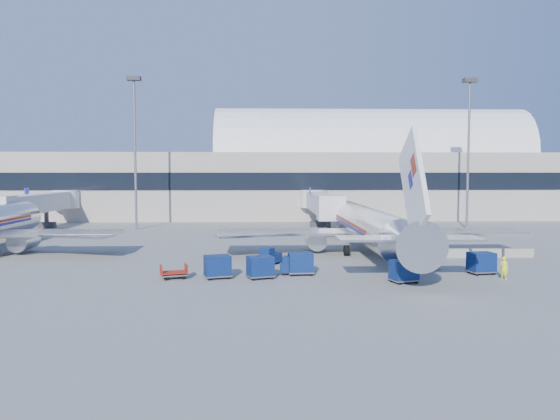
{
  "coord_description": "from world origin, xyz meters",
  "views": [
    {
      "loc": [
        -1.36,
        -51.77,
        8.61
      ],
      "look_at": [
        0.64,
        6.0,
        4.56
      ],
      "focal_mm": 35.0,
      "sensor_mm": 36.0,
      "label": 1
    }
  ],
  "objects_px": {
    "jetbridge_near": "(320,203)",
    "cart_train_b": "(260,267)",
    "mast_west": "(135,130)",
    "cart_train_a": "(301,263)",
    "barrier_near": "(454,253)",
    "barrier_mid": "(486,253)",
    "jetbridge_mid": "(40,203)",
    "tug_left": "(269,257)",
    "airliner_main": "(370,226)",
    "cart_solo_far": "(481,263)",
    "tug_lead": "(293,266)",
    "mast_east": "(469,131)",
    "cart_train_c": "(218,266)",
    "cart_open_red": "(174,274)",
    "tug_right": "(425,261)",
    "barrier_far": "(518,253)",
    "cart_solo_near": "(404,271)",
    "ramp_worker": "(504,268)"
  },
  "relations": [
    {
      "from": "tug_lead",
      "to": "cart_train_b",
      "type": "distance_m",
      "value": 3.25
    },
    {
      "from": "jetbridge_mid",
      "to": "cart_solo_far",
      "type": "xyz_separation_m",
      "value": [
        51.6,
        -37.67,
        -2.95
      ]
    },
    {
      "from": "tug_lead",
      "to": "barrier_near",
      "type": "bearing_deg",
      "value": 26.8
    },
    {
      "from": "airliner_main",
      "to": "tug_right",
      "type": "relative_size",
      "value": 15.82
    },
    {
      "from": "jetbridge_mid",
      "to": "mast_east",
      "type": "distance_m",
      "value": 65.32
    },
    {
      "from": "jetbridge_mid",
      "to": "mast_west",
      "type": "height_order",
      "value": "mast_west"
    },
    {
      "from": "airliner_main",
      "to": "cart_solo_far",
      "type": "relative_size",
      "value": 15.84
    },
    {
      "from": "jetbridge_mid",
      "to": "barrier_mid",
      "type": "relative_size",
      "value": 9.17
    },
    {
      "from": "tug_left",
      "to": "cart_train_c",
      "type": "distance_m",
      "value": 7.7
    },
    {
      "from": "cart_open_red",
      "to": "cart_train_a",
      "type": "bearing_deg",
      "value": -9.44
    },
    {
      "from": "airliner_main",
      "to": "cart_solo_far",
      "type": "height_order",
      "value": "airliner_main"
    },
    {
      "from": "mast_west",
      "to": "cart_train_a",
      "type": "distance_m",
      "value": 44.89
    },
    {
      "from": "mast_east",
      "to": "cart_train_c",
      "type": "bearing_deg",
      "value": -132.58
    },
    {
      "from": "jetbridge_near",
      "to": "mast_west",
      "type": "bearing_deg",
      "value": -178.32
    },
    {
      "from": "airliner_main",
      "to": "barrier_mid",
      "type": "bearing_deg",
      "value": -12.5
    },
    {
      "from": "cart_solo_near",
      "to": "tug_right",
      "type": "bearing_deg",
      "value": 42.96
    },
    {
      "from": "cart_train_a",
      "to": "tug_lead",
      "type": "bearing_deg",
      "value": 155.07
    },
    {
      "from": "tug_left",
      "to": "cart_solo_far",
      "type": "xyz_separation_m",
      "value": [
        17.83,
        -5.29,
        0.22
      ]
    },
    {
      "from": "tug_right",
      "to": "cart_train_b",
      "type": "relative_size",
      "value": 0.96
    },
    {
      "from": "tug_left",
      "to": "cart_train_a",
      "type": "xyz_separation_m",
      "value": [
        2.56,
        -5.08,
        0.23
      ]
    },
    {
      "from": "airliner_main",
      "to": "tug_lead",
      "type": "xyz_separation_m",
      "value": [
        -8.72,
        -10.91,
        -2.24
      ]
    },
    {
      "from": "tug_right",
      "to": "ramp_worker",
      "type": "bearing_deg",
      "value": -4.97
    },
    {
      "from": "mast_west",
      "to": "mast_east",
      "type": "distance_m",
      "value": 50.0
    },
    {
      "from": "barrier_mid",
      "to": "cart_train_b",
      "type": "bearing_deg",
      "value": -155.91
    },
    {
      "from": "mast_east",
      "to": "cart_solo_far",
      "type": "distance_m",
      "value": 41.39
    },
    {
      "from": "barrier_mid",
      "to": "ramp_worker",
      "type": "xyz_separation_m",
      "value": [
        -3.2,
        -11.19,
        0.48
      ]
    },
    {
      "from": "jetbridge_near",
      "to": "cart_train_b",
      "type": "bearing_deg",
      "value": -103.06
    },
    {
      "from": "tug_left",
      "to": "cart_train_c",
      "type": "relative_size",
      "value": 1.14
    },
    {
      "from": "mast_west",
      "to": "cart_open_red",
      "type": "bearing_deg",
      "value": -73.02
    },
    {
      "from": "jetbridge_mid",
      "to": "cart_train_a",
      "type": "bearing_deg",
      "value": -45.88
    },
    {
      "from": "tug_right",
      "to": "cart_train_c",
      "type": "distance_m",
      "value": 18.62
    },
    {
      "from": "barrier_far",
      "to": "tug_right",
      "type": "height_order",
      "value": "tug_right"
    },
    {
      "from": "barrier_near",
      "to": "cart_train_b",
      "type": "xyz_separation_m",
      "value": [
        -19.44,
        -10.17,
        0.52
      ]
    },
    {
      "from": "tug_lead",
      "to": "jetbridge_near",
      "type": "bearing_deg",
      "value": 80.46
    },
    {
      "from": "barrier_far",
      "to": "cart_open_red",
      "type": "distance_m",
      "value": 34.48
    },
    {
      "from": "jetbridge_near",
      "to": "barrier_near",
      "type": "distance_m",
      "value": 30.82
    },
    {
      "from": "airliner_main",
      "to": "tug_right",
      "type": "height_order",
      "value": "airliner_main"
    },
    {
      "from": "tug_right",
      "to": "jetbridge_mid",
      "type": "bearing_deg",
      "value": -173.83
    },
    {
      "from": "airliner_main",
      "to": "tug_lead",
      "type": "relative_size",
      "value": 16.01
    },
    {
      "from": "tug_left",
      "to": "cart_train_b",
      "type": "relative_size",
      "value": 1.16
    },
    {
      "from": "cart_train_c",
      "to": "cart_open_red",
      "type": "height_order",
      "value": "cart_train_c"
    },
    {
      "from": "cart_train_b",
      "to": "cart_solo_far",
      "type": "distance_m",
      "value": 18.69
    },
    {
      "from": "barrier_mid",
      "to": "tug_right",
      "type": "distance_m",
      "value": 10.01
    },
    {
      "from": "jetbridge_mid",
      "to": "barrier_near",
      "type": "bearing_deg",
      "value": -28.8
    },
    {
      "from": "cart_train_b",
      "to": "cart_train_c",
      "type": "distance_m",
      "value": 3.46
    },
    {
      "from": "jetbridge_near",
      "to": "cart_solo_near",
      "type": "distance_m",
      "value": 41.16
    },
    {
      "from": "barrier_far",
      "to": "cart_solo_near",
      "type": "relative_size",
      "value": 1.26
    },
    {
      "from": "barrier_near",
      "to": "cart_solo_far",
      "type": "distance_m",
      "value": 8.91
    },
    {
      "from": "jetbridge_near",
      "to": "mast_east",
      "type": "bearing_deg",
      "value": -2.07
    },
    {
      "from": "tug_right",
      "to": "cart_train_a",
      "type": "xyz_separation_m",
      "value": [
        -11.35,
        -2.68,
        0.34
      ]
    }
  ]
}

